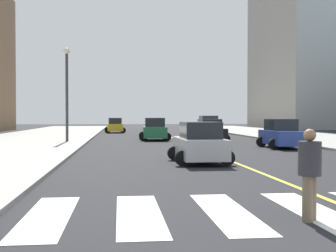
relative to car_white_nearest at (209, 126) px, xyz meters
The scene contains 11 objects.
lane_divider_paint 6.17m from the car_white_nearest, 144.12° to the right, with size 0.16×80.00×0.01m, color yellow.
parking_garage_concrete 36.28m from the car_white_nearest, 45.47° to the left, with size 18.00×24.00×25.48m, color #9E9B93.
car_white_nearest is the anchor object (origin of this frame).
car_green_second 13.64m from the car_white_nearest, 120.52° to the right, with size 2.68×4.20×1.85m.
car_silver_third 30.65m from the car_white_nearest, 102.18° to the right, with size 2.46×3.90×1.74m.
car_black_fourth 15.29m from the car_white_nearest, 101.07° to the right, with size 2.50×3.97×1.76m.
car_blue_fifth 21.70m from the car_white_nearest, 89.41° to the right, with size 2.57×4.07×1.81m.
car_yellow_sixth 11.80m from the car_white_nearest, 151.28° to the left, with size 2.61×4.08×1.79m.
pedestrian_crossing 41.00m from the car_white_nearest, 98.82° to the right, with size 0.43×0.43×1.74m.
fire_hydrant 14.51m from the car_white_nearest, 76.46° to the right, with size 0.26×0.26×0.89m.
street_lamp 20.81m from the car_white_nearest, 131.49° to the right, with size 0.44×0.44×6.80m.
Camera 1 is at (-4.90, -4.95, 1.97)m, focal length 47.79 mm.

